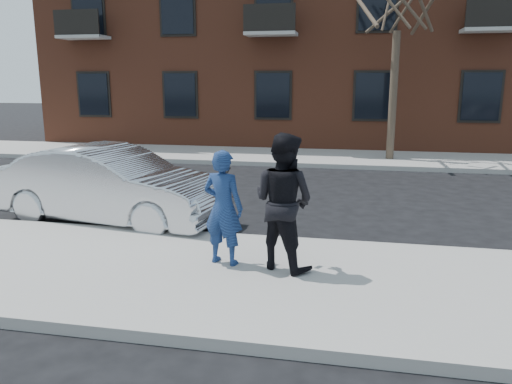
# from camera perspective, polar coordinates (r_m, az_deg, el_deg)

# --- Properties ---
(ground) EXTENTS (100.00, 100.00, 0.00)m
(ground) POSITION_cam_1_polar(r_m,az_deg,el_deg) (7.84, -14.76, -8.51)
(ground) COLOR black
(ground) RESTS_ON ground
(near_sidewalk) EXTENTS (50.00, 3.50, 0.15)m
(near_sidewalk) POSITION_cam_1_polar(r_m,az_deg,el_deg) (7.61, -15.61, -8.63)
(near_sidewalk) COLOR #9B9893
(near_sidewalk) RESTS_ON ground
(near_curb) EXTENTS (50.00, 0.10, 0.15)m
(near_curb) POSITION_cam_1_polar(r_m,az_deg,el_deg) (9.15, -10.56, -4.73)
(near_curb) COLOR #999691
(near_curb) RESTS_ON ground
(far_sidewalk) EXTENTS (50.00, 3.50, 0.15)m
(far_sidewalk) POSITION_cam_1_polar(r_m,az_deg,el_deg) (18.30, 0.71, 4.16)
(far_sidewalk) COLOR #9B9893
(far_sidewalk) RESTS_ON ground
(far_curb) EXTENTS (50.00, 0.10, 0.15)m
(far_curb) POSITION_cam_1_polar(r_m,az_deg,el_deg) (16.55, -0.43, 3.26)
(far_curb) COLOR #999691
(far_curb) RESTS_ON ground
(apartment_building) EXTENTS (24.30, 10.30, 12.30)m
(apartment_building) POSITION_cam_1_polar(r_m,az_deg,el_deg) (24.81, 8.68, 20.34)
(apartment_building) COLOR brown
(apartment_building) RESTS_ON ground
(silver_sedan) EXTENTS (4.81, 2.31, 1.52)m
(silver_sedan) POSITION_cam_1_polar(r_m,az_deg,el_deg) (10.21, -16.29, 0.75)
(silver_sedan) COLOR #B7BABF
(silver_sedan) RESTS_ON ground
(man_hoodie) EXTENTS (0.69, 0.56, 1.68)m
(man_hoodie) POSITION_cam_1_polar(r_m,az_deg,el_deg) (7.18, -3.77, -1.79)
(man_hoodie) COLOR navy
(man_hoodie) RESTS_ON near_sidewalk
(man_peacoat) EXTENTS (1.16, 1.07, 1.93)m
(man_peacoat) POSITION_cam_1_polar(r_m,az_deg,el_deg) (6.99, 3.14, -1.11)
(man_peacoat) COLOR black
(man_peacoat) RESTS_ON near_sidewalk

